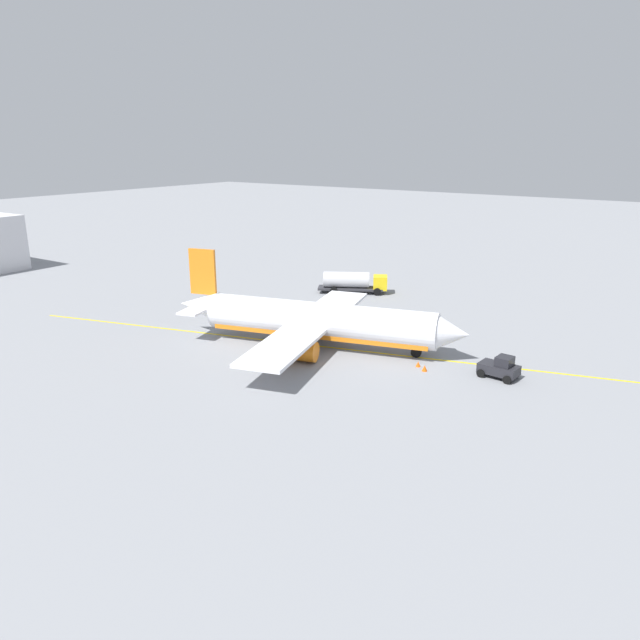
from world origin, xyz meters
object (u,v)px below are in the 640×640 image
at_px(refueling_worker, 339,305).
at_px(safety_cone_wingtip, 418,364).
at_px(fuel_tanker, 353,282).
at_px(safety_cone_nose, 425,368).
at_px(airplane, 316,322).
at_px(pushback_tug, 500,368).

height_order(refueling_worker, safety_cone_wingtip, refueling_worker).
relative_size(fuel_tanker, safety_cone_nose, 16.74).
height_order(fuel_tanker, safety_cone_nose, fuel_tanker).
bearing_deg(airplane, safety_cone_nose, -0.68).
height_order(airplane, fuel_tanker, airplane).
xyz_separation_m(fuel_tanker, pushback_tug, (28.84, -20.43, -0.71)).
height_order(fuel_tanker, pushback_tug, fuel_tanker).
height_order(airplane, safety_cone_nose, airplane).
relative_size(refueling_worker, safety_cone_wingtip, 3.08).
distance_m(fuel_tanker, refueling_worker, 10.03).
relative_size(airplane, safety_cone_nose, 54.98).
relative_size(airplane, refueling_worker, 19.21).
bearing_deg(refueling_worker, airplane, -66.94).
xyz_separation_m(pushback_tug, safety_cone_nose, (-6.56, -2.47, -0.71)).
distance_m(airplane, refueling_worker, 14.70).
height_order(airplane, pushback_tug, airplane).
distance_m(airplane, pushback_tug, 19.82).
relative_size(airplane, safety_cone_wingtip, 59.18).
bearing_deg(airplane, refueling_worker, 113.06).
bearing_deg(safety_cone_wingtip, fuel_tanker, 133.76).
height_order(pushback_tug, safety_cone_wingtip, pushback_tug).
bearing_deg(safety_cone_wingtip, airplane, -177.22).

